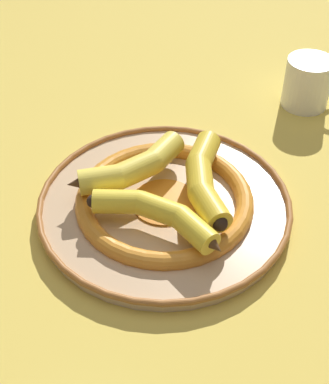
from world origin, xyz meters
TOP-DOWN VIEW (x-y plane):
  - ground_plane at (0.00, 0.00)m, footprint 2.80×2.80m
  - decorative_bowl at (0.03, 0.04)m, footprint 0.37×0.37m
  - banana_a at (-0.03, 0.06)m, footprint 0.14×0.17m
  - banana_b at (0.07, 0.08)m, footprint 0.10×0.18m
  - banana_c at (0.03, -0.02)m, footprint 0.21×0.08m
  - coffee_mug at (0.26, -0.27)m, footprint 0.08×0.13m

SIDE VIEW (x-z plane):
  - ground_plane at x=0.00m, z-range 0.00..0.00m
  - decorative_bowl at x=0.03m, z-range 0.00..0.03m
  - coffee_mug at x=0.26m, z-range 0.00..0.09m
  - banana_a at x=-0.03m, z-range 0.03..0.07m
  - banana_b at x=0.07m, z-range 0.03..0.07m
  - banana_c at x=0.03m, z-range 0.03..0.07m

